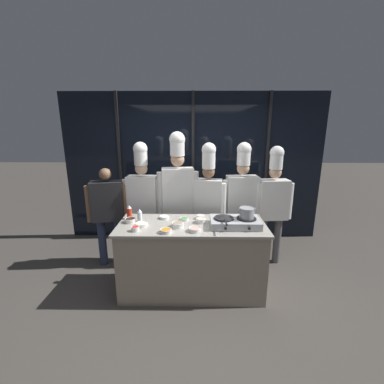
{
  "coord_description": "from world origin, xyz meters",
  "views": [
    {
      "loc": [
        0.04,
        -3.0,
        2.12
      ],
      "look_at": [
        0.0,
        0.25,
        1.28
      ],
      "focal_mm": 24.0,
      "sensor_mm": 36.0,
      "label": 1
    }
  ],
  "objects_px": {
    "prep_bowl_bell_pepper": "(135,229)",
    "prep_bowl_chicken": "(201,220)",
    "chef_head": "(143,196)",
    "chef_line": "(208,198)",
    "chef_sous": "(178,191)",
    "prep_bowl_shrimp": "(195,229)",
    "person_guest": "(108,208)",
    "frying_pan": "(224,217)",
    "prep_bowl_carrots": "(166,231)",
    "prep_bowl_scallions": "(184,219)",
    "chef_apprentice": "(273,200)",
    "prep_bowl_onion": "(201,217)",
    "prep_bowl_bean_sprouts": "(142,224)",
    "portable_stove": "(235,222)",
    "squeeze_bottle_clear": "(140,216)",
    "chef_pastry": "(242,197)",
    "squeeze_bottle_chili": "(129,212)",
    "prep_bowl_soy_glaze": "(130,220)",
    "prep_bowl_rice": "(164,217)",
    "stock_pot": "(247,213)",
    "prep_bowl_mushrooms": "(178,224)"
  },
  "relations": [
    {
      "from": "frying_pan",
      "to": "prep_bowl_bean_sprouts",
      "type": "height_order",
      "value": "frying_pan"
    },
    {
      "from": "chef_line",
      "to": "chef_sous",
      "type": "bearing_deg",
      "value": 0.6
    },
    {
      "from": "prep_bowl_scallions",
      "to": "prep_bowl_carrots",
      "type": "bearing_deg",
      "value": -115.97
    },
    {
      "from": "stock_pot",
      "to": "prep_bowl_scallions",
      "type": "relative_size",
      "value": 1.88
    },
    {
      "from": "prep_bowl_chicken",
      "to": "person_guest",
      "type": "height_order",
      "value": "person_guest"
    },
    {
      "from": "prep_bowl_bell_pepper",
      "to": "prep_bowl_chicken",
      "type": "relative_size",
      "value": 0.76
    },
    {
      "from": "prep_bowl_scallions",
      "to": "chef_apprentice",
      "type": "distance_m",
      "value": 1.44
    },
    {
      "from": "prep_bowl_bean_sprouts",
      "to": "person_guest",
      "type": "relative_size",
      "value": 0.11
    },
    {
      "from": "prep_bowl_carrots",
      "to": "chef_head",
      "type": "bearing_deg",
      "value": 114.92
    },
    {
      "from": "prep_bowl_onion",
      "to": "prep_bowl_scallions",
      "type": "height_order",
      "value": "prep_bowl_onion"
    },
    {
      "from": "prep_bowl_chicken",
      "to": "chef_apprentice",
      "type": "bearing_deg",
      "value": 31.12
    },
    {
      "from": "prep_bowl_rice",
      "to": "prep_bowl_chicken",
      "type": "distance_m",
      "value": 0.5
    },
    {
      "from": "chef_line",
      "to": "prep_bowl_soy_glaze",
      "type": "bearing_deg",
      "value": 38.54
    },
    {
      "from": "portable_stove",
      "to": "person_guest",
      "type": "height_order",
      "value": "person_guest"
    },
    {
      "from": "prep_bowl_mushrooms",
      "to": "chef_apprentice",
      "type": "distance_m",
      "value": 1.61
    },
    {
      "from": "person_guest",
      "to": "chef_line",
      "type": "bearing_deg",
      "value": 168.67
    },
    {
      "from": "stock_pot",
      "to": "prep_bowl_rice",
      "type": "relative_size",
      "value": 1.54
    },
    {
      "from": "chef_head",
      "to": "chef_line",
      "type": "xyz_separation_m",
      "value": [
        0.99,
        -0.08,
        0.01
      ]
    },
    {
      "from": "prep_bowl_bean_sprouts",
      "to": "chef_head",
      "type": "bearing_deg",
      "value": 100.09
    },
    {
      "from": "frying_pan",
      "to": "prep_bowl_carrots",
      "type": "xyz_separation_m",
      "value": [
        -0.69,
        -0.21,
        -0.1
      ]
    },
    {
      "from": "chef_line",
      "to": "prep_bowl_bell_pepper",
      "type": "bearing_deg",
      "value": 52.56
    },
    {
      "from": "squeeze_bottle_clear",
      "to": "person_guest",
      "type": "relative_size",
      "value": 0.11
    },
    {
      "from": "portable_stove",
      "to": "prep_bowl_shrimp",
      "type": "relative_size",
      "value": 4.02
    },
    {
      "from": "prep_bowl_chicken",
      "to": "chef_line",
      "type": "xyz_separation_m",
      "value": [
        0.12,
        0.6,
        0.13
      ]
    },
    {
      "from": "portable_stove",
      "to": "chef_line",
      "type": "height_order",
      "value": "chef_line"
    },
    {
      "from": "prep_bowl_rice",
      "to": "chef_head",
      "type": "distance_m",
      "value": 0.67
    },
    {
      "from": "chef_sous",
      "to": "prep_bowl_scallions",
      "type": "bearing_deg",
      "value": 94.13
    },
    {
      "from": "prep_bowl_scallions",
      "to": "chef_apprentice",
      "type": "xyz_separation_m",
      "value": [
        1.31,
        0.58,
        0.1
      ]
    },
    {
      "from": "prep_bowl_bell_pepper",
      "to": "chef_head",
      "type": "relative_size",
      "value": 0.05
    },
    {
      "from": "squeeze_bottle_clear",
      "to": "squeeze_bottle_chili",
      "type": "xyz_separation_m",
      "value": [
        -0.16,
        0.1,
        0.01
      ]
    },
    {
      "from": "prep_bowl_shrimp",
      "to": "prep_bowl_carrots",
      "type": "distance_m",
      "value": 0.33
    },
    {
      "from": "squeeze_bottle_clear",
      "to": "prep_bowl_carrots",
      "type": "xyz_separation_m",
      "value": [
        0.37,
        -0.34,
        -0.06
      ]
    },
    {
      "from": "prep_bowl_shrimp",
      "to": "prep_bowl_bell_pepper",
      "type": "height_order",
      "value": "prep_bowl_bell_pepper"
    },
    {
      "from": "prep_bowl_soy_glaze",
      "to": "chef_pastry",
      "type": "xyz_separation_m",
      "value": [
        1.53,
        0.68,
        0.11
      ]
    },
    {
      "from": "squeeze_bottle_chili",
      "to": "prep_bowl_chicken",
      "type": "bearing_deg",
      "value": -7.71
    },
    {
      "from": "chef_pastry",
      "to": "chef_apprentice",
      "type": "bearing_deg",
      "value": 172.85
    },
    {
      "from": "squeeze_bottle_clear",
      "to": "chef_apprentice",
      "type": "height_order",
      "value": "chef_apprentice"
    },
    {
      "from": "chef_line",
      "to": "frying_pan",
      "type": "bearing_deg",
      "value": 110.56
    },
    {
      "from": "squeeze_bottle_chili",
      "to": "chef_apprentice",
      "type": "relative_size",
      "value": 0.1
    },
    {
      "from": "prep_bowl_scallions",
      "to": "prep_bowl_carrots",
      "type": "xyz_separation_m",
      "value": [
        -0.19,
        -0.4,
        0.01
      ]
    },
    {
      "from": "prep_bowl_bean_sprouts",
      "to": "prep_bowl_chicken",
      "type": "distance_m",
      "value": 0.74
    },
    {
      "from": "prep_bowl_bell_pepper",
      "to": "chef_line",
      "type": "bearing_deg",
      "value": 44.7
    },
    {
      "from": "prep_bowl_chicken",
      "to": "chef_line",
      "type": "relative_size",
      "value": 0.06
    },
    {
      "from": "chef_line",
      "to": "chef_pastry",
      "type": "relative_size",
      "value": 1.0
    },
    {
      "from": "frying_pan",
      "to": "prep_bowl_bean_sprouts",
      "type": "xyz_separation_m",
      "value": [
        -1.01,
        -0.01,
        -0.1
      ]
    },
    {
      "from": "portable_stove",
      "to": "prep_bowl_onion",
      "type": "distance_m",
      "value": 0.48
    },
    {
      "from": "squeeze_bottle_clear",
      "to": "prep_bowl_chicken",
      "type": "height_order",
      "value": "squeeze_bottle_clear"
    },
    {
      "from": "chef_line",
      "to": "chef_apprentice",
      "type": "distance_m",
      "value": 0.98
    },
    {
      "from": "chef_apprentice",
      "to": "prep_bowl_chicken",
      "type": "bearing_deg",
      "value": 26.85
    },
    {
      "from": "prep_bowl_carrots",
      "to": "prep_bowl_shrimp",
      "type": "bearing_deg",
      "value": 7.71
    }
  ]
}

